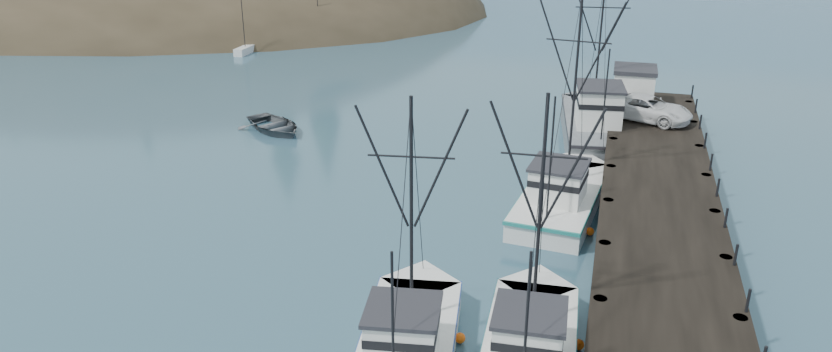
% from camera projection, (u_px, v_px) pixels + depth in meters
% --- Properties ---
extents(pier, '(6.00, 44.00, 2.00)m').
position_uv_depth(pier, '(660.00, 210.00, 37.81)').
color(pier, black).
rests_on(pier, ground).
extents(headland, '(134.80, 78.00, 51.00)m').
position_uv_depth(headland, '(60.00, 25.00, 117.85)').
color(headland, '#382D1E').
rests_on(headland, ground).
extents(moored_sailboats, '(22.17, 18.27, 6.35)m').
position_uv_depth(moored_sailboats, '(242.00, 35.00, 85.80)').
color(moored_sailboats, white).
rests_on(moored_sailboats, ground).
extents(trawler_near, '(3.92, 10.71, 10.93)m').
position_uv_depth(trawler_near, '(530.00, 346.00, 28.42)').
color(trawler_near, white).
rests_on(trawler_near, ground).
extents(trawler_mid, '(4.89, 10.85, 10.74)m').
position_uv_depth(trawler_mid, '(408.00, 342.00, 28.67)').
color(trawler_mid, white).
rests_on(trawler_mid, ground).
extents(trawler_far, '(5.10, 12.28, 12.35)m').
position_uv_depth(trawler_far, '(563.00, 194.00, 41.89)').
color(trawler_far, white).
rests_on(trawler_far, ground).
extents(work_vessel, '(5.63, 14.14, 11.98)m').
position_uv_depth(work_vessel, '(594.00, 125.00, 52.31)').
color(work_vessel, slate).
rests_on(work_vessel, ground).
extents(pier_shed, '(3.00, 3.20, 2.80)m').
position_uv_depth(pier_shed, '(634.00, 86.00, 53.61)').
color(pier_shed, silver).
rests_on(pier_shed, pier).
extents(pickup_truck, '(6.62, 4.86, 1.67)m').
position_uv_depth(pickup_truck, '(647.00, 108.00, 50.45)').
color(pickup_truck, silver).
rests_on(pickup_truck, pier).
extents(motorboat, '(7.11, 6.71, 1.20)m').
position_uv_depth(motorboat, '(275.00, 131.00, 54.86)').
color(motorboat, '#4E5257').
rests_on(motorboat, ground).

